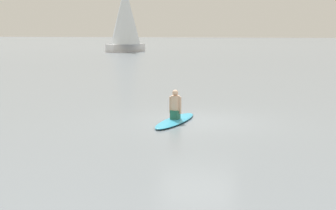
# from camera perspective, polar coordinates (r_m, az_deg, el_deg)

# --- Properties ---
(ground_plane) EXTENTS (400.00, 400.00, 0.00)m
(ground_plane) POSITION_cam_1_polar(r_m,az_deg,el_deg) (16.26, 3.42, -1.90)
(ground_plane) COLOR gray
(surfboard) EXTENTS (1.05, 3.15, 0.11)m
(surfboard) POSITION_cam_1_polar(r_m,az_deg,el_deg) (16.08, 0.84, -1.81)
(surfboard) COLOR #339EC6
(surfboard) RESTS_ON ground
(person_paddler) EXTENTS (0.42, 0.34, 0.96)m
(person_paddler) POSITION_cam_1_polar(r_m,az_deg,el_deg) (16.00, 0.85, -0.09)
(person_paddler) COLOR #26664C
(person_paddler) RESTS_ON surfboard
(sailboat_distant) EXTENTS (5.65, 6.07, 10.50)m
(sailboat_distant) POSITION_cam_1_polar(r_m,az_deg,el_deg) (70.07, -4.98, 10.15)
(sailboat_distant) COLOR silver
(sailboat_distant) RESTS_ON ground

